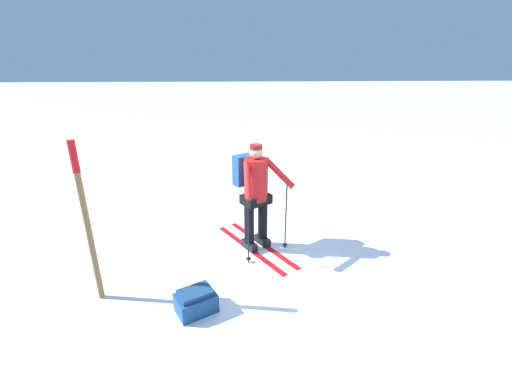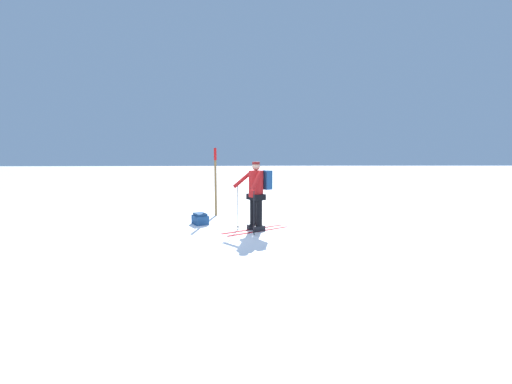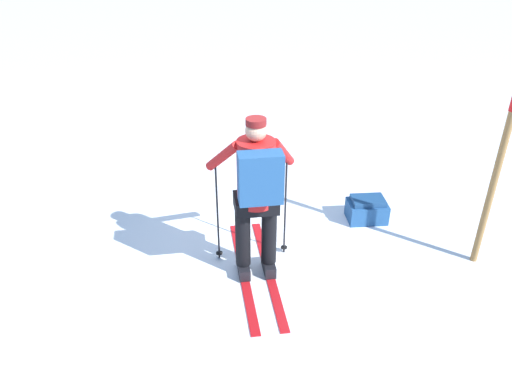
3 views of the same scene
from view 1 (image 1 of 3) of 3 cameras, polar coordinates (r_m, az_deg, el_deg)
The scene contains 4 objects.
ground_plane at distance 5.10m, azimuth 4.47°, elevation -12.18°, with size 80.00×80.00×0.00m, color white.
skier at distance 5.15m, azimuth -0.22°, elevation 0.48°, with size 1.25×1.67×1.67m.
dropped_backpack at distance 4.31m, azimuth -9.99°, elevation -17.51°, with size 0.55×0.50×0.29m.
trail_marker at distance 4.37m, azimuth -26.59°, elevation -3.17°, with size 0.08×0.08×2.02m.
Camera 1 is at (-0.59, -4.20, 2.83)m, focal length 24.00 mm.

